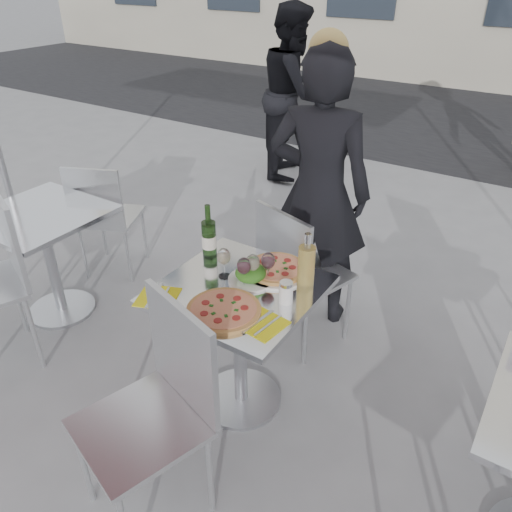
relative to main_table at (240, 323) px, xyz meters
The scene contains 21 objects.
ground 0.54m from the main_table, ahead, with size 80.00×80.00×0.00m, color slate.
street_asphalt 6.52m from the main_table, 90.00° to the left, with size 24.00×5.00×0.00m, color black.
main_table is the anchor object (origin of this frame).
side_table_left 1.50m from the main_table, behind, with size 0.72×0.72×0.75m.
chair_far 0.58m from the main_table, 89.99° to the left, with size 0.54×0.55×0.94m.
chair_near 0.63m from the main_table, 86.04° to the right, with size 0.57×0.58×0.99m.
side_chair_lfar 1.64m from the main_table, 161.25° to the left, with size 0.54×0.55×0.90m.
woman_diner 1.01m from the main_table, 93.96° to the left, with size 0.64×0.42×1.74m, color black.
pedestrian_a 3.47m from the main_table, 115.04° to the left, with size 0.85×0.67×1.76m, color black.
pizza_near 0.30m from the main_table, 74.91° to the right, with size 0.33×0.33×0.02m.
pizza_far 0.32m from the main_table, 70.25° to the left, with size 0.33×0.33×0.03m.
salad_plate 0.26m from the main_table, 80.17° to the left, with size 0.22×0.22×0.09m.
wine_bottle 0.46m from the main_table, 151.80° to the left, with size 0.07×0.08×0.29m.
carafe 0.45m from the main_table, 33.19° to the left, with size 0.08×0.08×0.29m.
sugar_shaker 0.36m from the main_table, ahead, with size 0.06×0.06×0.11m.
wineglass_white_a 0.34m from the main_table, 159.84° to the left, with size 0.07×0.07×0.16m.
wineglass_white_b 0.33m from the main_table, 64.20° to the left, with size 0.07×0.07×0.16m.
wineglass_red_a 0.32m from the main_table, 54.88° to the left, with size 0.07×0.07×0.16m.
wineglass_red_b 0.35m from the main_table, 55.32° to the left, with size 0.07×0.07×0.16m.
napkin_left 0.44m from the main_table, 135.03° to the right, with size 0.23×0.23×0.01m.
napkin_right 0.36m from the main_table, 35.69° to the right, with size 0.20×0.20×0.01m.
Camera 1 is at (1.13, -1.60, 2.09)m, focal length 35.00 mm.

